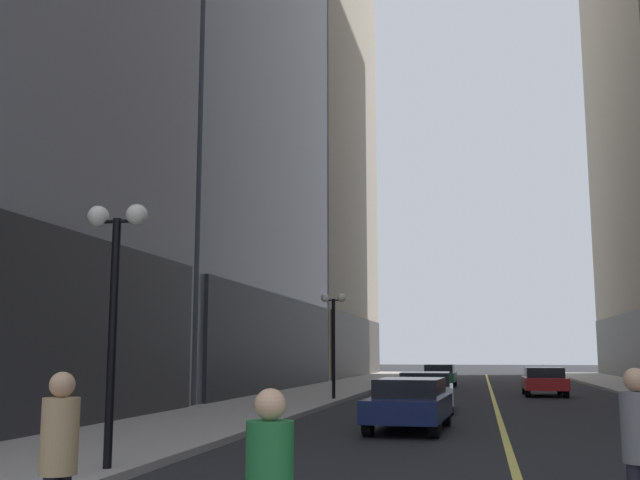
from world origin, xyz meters
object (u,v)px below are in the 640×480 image
Objects in this scene: car_green at (440,375)px; street_lamp_left_far at (334,322)px; car_navy at (410,402)px; street_lamp_left_near at (115,275)px; car_white at (426,390)px; car_red at (544,380)px; pedestrian_in_tan_trench at (59,454)px; pedestrian_in_grey_suit at (639,444)px.

car_green is 0.97× the size of street_lamp_left_far.
car_navy is 1.03× the size of car_green.
street_lamp_left_near is 19.26m from street_lamp_left_far.
car_navy is 1.00× the size of street_lamp_left_near.
car_white and car_green have the same top height.
car_red is (4.78, 10.60, -0.00)m from car_white.
street_lamp_left_far is (-2.09, 24.27, 2.20)m from pedestrian_in_tan_trench.
car_red is at bearing 77.76° from pedestrian_in_tan_trench.
street_lamp_left_far is at bearing 94.92° from pedestrian_in_tan_trench.
street_lamp_left_near is at bearing -108.77° from car_red.
car_green is 0.97× the size of street_lamp_left_near.
pedestrian_in_grey_suit reaches higher than car_white.
pedestrian_in_grey_suit reaches higher than pedestrian_in_tan_trench.
pedestrian_in_grey_suit is (-1.38, -29.09, 0.35)m from car_red.
pedestrian_in_tan_trench is 5.86m from street_lamp_left_near.
pedestrian_in_tan_trench is at bearing -161.66° from pedestrian_in_grey_suit.
street_lamp_left_near is (-4.00, -15.24, 2.54)m from car_white.
pedestrian_in_grey_suit is 0.41× the size of street_lamp_left_far.
car_red is 0.96× the size of street_lamp_left_near.
car_white is at bearing 84.60° from pedestrian_in_tan_trench.
street_lamp_left_near and street_lamp_left_far have the same top height.
car_red is 10.10m from car_green.
car_red is 2.33× the size of pedestrian_in_grey_suit.
car_navy and car_white have the same top height.
street_lamp_left_far reaches higher than car_navy.
street_lamp_left_far is at bearing -102.97° from car_green.
car_green is at bearing 91.25° from car_navy.
car_navy is 1.05× the size of car_red.
car_white is 15.96m from street_lamp_left_near.
car_green is (-5.28, 8.61, -0.00)m from car_red.
car_navy is 2.47× the size of pedestrian_in_tan_trench.
pedestrian_in_tan_trench is at bearing -92.05° from car_green.
car_white is 11.63m from car_red.
car_white is at bearing 100.43° from pedestrian_in_grey_suit.
pedestrian_in_grey_suit reaches higher than car_red.
pedestrian_in_tan_trench reaches higher than car_green.
car_red is at bearing 65.73° from car_white.
pedestrian_in_tan_trench is (-1.98, -13.45, 0.33)m from car_navy.
car_red is 31.58m from pedestrian_in_tan_trench.
street_lamp_left_far reaches higher than pedestrian_in_tan_trench.
car_navy is at bearing -105.15° from car_red.
street_lamp_left_far reaches higher than car_red.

